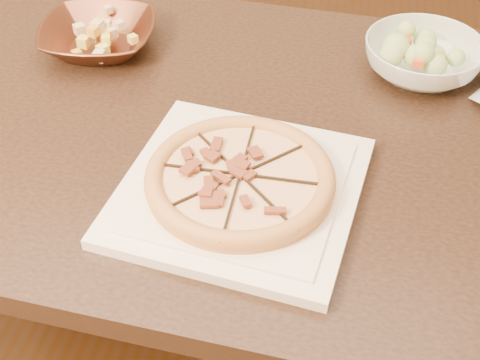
# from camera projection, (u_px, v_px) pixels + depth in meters

# --- Properties ---
(floor) EXTENTS (4.00, 4.00, 0.02)m
(floor) POSITION_uv_depth(u_px,v_px,m) (149.00, 307.00, 1.75)
(floor) COLOR #3B2312
(floor) RESTS_ON ground
(dining_table) EXTENTS (1.33, 0.89, 0.75)m
(dining_table) POSITION_uv_depth(u_px,v_px,m) (193.00, 167.00, 1.18)
(dining_table) COLOR #352215
(dining_table) RESTS_ON floor
(plate) EXTENTS (0.37, 0.37, 0.02)m
(plate) POSITION_uv_depth(u_px,v_px,m) (240.00, 190.00, 0.96)
(plate) COLOR white
(plate) RESTS_ON dining_table
(pizza) EXTENTS (0.27, 0.27, 0.03)m
(pizza) POSITION_uv_depth(u_px,v_px,m) (240.00, 178.00, 0.95)
(pizza) COLOR #CB854A
(pizza) RESTS_ON plate
(bronze_bowl) EXTENTS (0.24, 0.24, 0.05)m
(bronze_bowl) POSITION_uv_depth(u_px,v_px,m) (99.00, 37.00, 1.25)
(bronze_bowl) COLOR brown
(bronze_bowl) RESTS_ON dining_table
(mixed_dish) EXTENTS (0.11, 0.11, 0.03)m
(mixed_dish) POSITION_uv_depth(u_px,v_px,m) (95.00, 18.00, 1.22)
(mixed_dish) COLOR beige
(mixed_dish) RESTS_ON bronze_bowl
(salad_bowl) EXTENTS (0.22, 0.22, 0.07)m
(salad_bowl) POSITION_uv_depth(u_px,v_px,m) (423.00, 58.00, 1.18)
(salad_bowl) COLOR silver
(salad_bowl) RESTS_ON dining_table
(salad) EXTENTS (0.09, 0.10, 0.04)m
(salad) POSITION_uv_depth(u_px,v_px,m) (427.00, 33.00, 1.15)
(salad) COLOR beige
(salad) RESTS_ON salad_bowl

